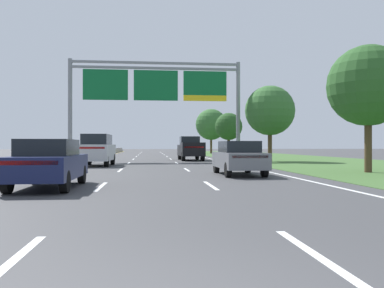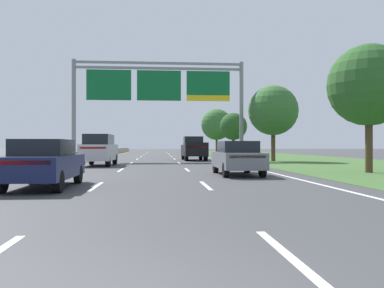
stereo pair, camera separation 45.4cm
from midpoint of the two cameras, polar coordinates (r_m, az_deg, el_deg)
name	(u,v)px [view 1 (the left image)]	position (r m, az deg, el deg)	size (l,w,h in m)	color
ground_plane	(152,160)	(38.40, -5.91, -2.23)	(220.00, 220.00, 0.00)	#3D3D3F
lane_striping	(152,160)	(37.94, -5.91, -2.25)	(11.96, 106.00, 0.01)	white
grass_verge_right	(297,159)	(40.85, 14.07, -2.09)	(14.00, 110.00, 0.02)	#3D602D
median_barrier_concrete	(80,156)	(38.95, -15.67, -1.68)	(0.60, 110.00, 0.85)	#99968E
overhead_sign_gantry	(156,89)	(36.21, -5.42, 7.58)	(15.06, 0.42, 8.83)	gray
pickup_truck_black	(190,149)	(37.58, -0.56, -0.64)	(2.08, 5.43, 2.20)	black
car_grey_right_lane_sedan	(239,157)	(19.10, 5.86, -1.86)	(1.84, 4.41, 1.57)	slate
car_silver_left_lane_suv	(97,149)	(28.11, -13.52, -0.75)	(2.03, 4.75, 2.11)	#B2B5BA
car_navy_left_lane_sedan	(49,163)	(14.02, -20.24, -2.47)	(1.83, 4.40, 1.57)	#161E47
roadside_tree_near	(368,86)	(22.46, 22.82, 7.49)	(4.07, 4.07, 6.42)	#4C3823
roadside_tree_mid	(270,111)	(35.65, 10.46, 4.60)	(4.26, 4.26, 6.49)	#4C3823
roadside_tree_far	(229,127)	(51.75, 4.89, 2.43)	(3.45, 3.45, 5.48)	#4C3823
roadside_tree_distant	(211,125)	(67.96, 2.49, 2.73)	(5.16, 5.16, 7.42)	#4C3823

